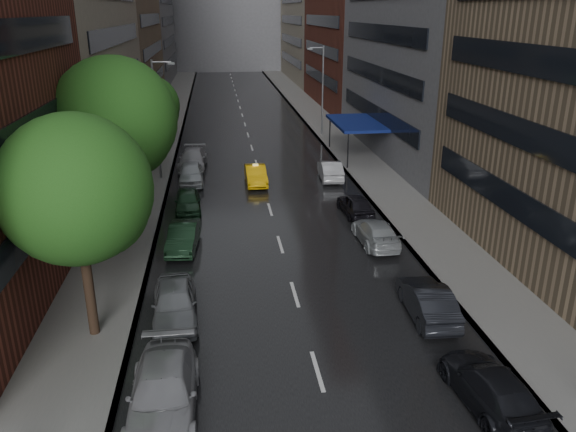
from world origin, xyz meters
name	(u,v)px	position (x,y,z in m)	size (l,w,h in m)	color
road	(246,128)	(0.00, 50.00, 0.01)	(14.00, 140.00, 0.01)	black
sidewalk_left	(165,129)	(-9.00, 50.00, 0.07)	(4.00, 140.00, 0.15)	gray
sidewalk_right	(324,125)	(9.00, 50.00, 0.07)	(4.00, 140.00, 0.15)	gray
tree_near	(75,190)	(-8.60, 7.54, 6.25)	(5.73, 5.73, 9.14)	#382619
tree_mid	(115,119)	(-8.60, 17.27, 7.14)	(6.54, 6.54, 10.42)	#382619
tree_far	(151,105)	(-8.60, 34.25, 5.18)	(4.75, 4.75, 7.57)	#382619
taxi	(256,175)	(-0.50, 27.98, 0.72)	(1.51, 4.34, 1.43)	#F6B30C
parked_cars_left	(185,223)	(-5.40, 18.16, 0.77)	(2.49, 36.41, 1.59)	gray
parked_cars_right	(384,243)	(5.40, 13.83, 0.72)	(2.32, 31.96, 1.51)	black
street_lamp_left	(157,118)	(-7.72, 30.00, 4.89)	(1.74, 0.22, 9.00)	gray
street_lamp_right	(322,88)	(7.72, 45.00, 4.89)	(1.74, 0.22, 9.00)	gray
awning	(356,123)	(8.98, 35.00, 3.13)	(4.00, 8.00, 3.12)	navy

